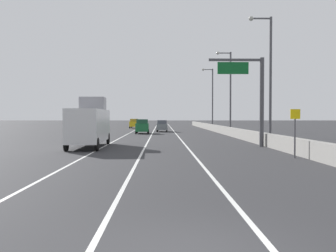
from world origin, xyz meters
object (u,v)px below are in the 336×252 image
Objects in this scene: lamp_post_right_second at (268,72)px; lamp_post_right_fourth at (211,95)px; lamp_post_right_third at (229,88)px; speed_advisory_sign at (295,129)px; box_truck at (90,124)px; car_yellow_0 at (135,123)px; car_green_2 at (142,126)px; overhead_sign_gantry at (253,91)px; car_gray_1 at (162,126)px.

lamp_post_right_second is 1.00× the size of lamp_post_right_fourth.
lamp_post_right_second and lamp_post_right_third have the same top height.
box_truck reaches higher than speed_advisory_sign.
car_yellow_0 is 1.10× the size of car_green_2.
car_gray_1 is at bearing 103.79° from overhead_sign_gantry.
car_green_2 is at bearing 108.43° from speed_advisory_sign.
car_green_2 is (-11.00, 33.03, -0.71)m from speed_advisory_sign.
lamp_post_right_third is 18.56m from lamp_post_right_fourth.
lamp_post_right_fourth is 42.86m from box_truck.
car_yellow_0 is (-15.25, 29.10, -5.56)m from lamp_post_right_third.
lamp_post_right_fourth is at bearing -34.64° from car_yellow_0.
speed_advisory_sign is 12.21m from lamp_post_right_second.
speed_advisory_sign reaches higher than car_green_2.
lamp_post_right_second reaches higher than overhead_sign_gantry.
lamp_post_right_fourth is 19.37m from car_yellow_0.
lamp_post_right_fourth reaches higher than box_truck.
overhead_sign_gantry is at bearing -66.47° from car_green_2.
lamp_post_right_third is at bearing 85.36° from overhead_sign_gantry.
car_yellow_0 is at bearing 89.85° from box_truck.
overhead_sign_gantry is 26.71m from car_green_2.
lamp_post_right_second is 1.00× the size of lamp_post_right_third.
car_green_2 is (-12.48, 21.90, -5.51)m from lamp_post_right_second.
car_green_2 is (-12.26, 3.34, -5.51)m from lamp_post_right_third.
car_green_2 is at bearing -128.88° from lamp_post_right_fourth.
lamp_post_right_third is (1.25, 29.68, 4.80)m from speed_advisory_sign.
lamp_post_right_fourth is (-0.21, 37.12, 0.00)m from lamp_post_right_second.
lamp_post_right_third is 13.85m from car_green_2.
overhead_sign_gantry is 13.97m from box_truck.
lamp_post_right_fourth is (0.01, 18.56, 0.00)m from lamp_post_right_third.
lamp_post_right_fourth is (1.71, 39.47, 1.84)m from overhead_sign_gantry.
car_gray_1 is (-9.31, 10.11, -5.61)m from lamp_post_right_third.
car_yellow_0 is (-14.00, 58.79, -0.76)m from speed_advisory_sign.
lamp_post_right_second reaches higher than car_gray_1.
overhead_sign_gantry is at bearing -74.84° from car_yellow_0.
lamp_post_right_second reaches higher than box_truck.
lamp_post_right_second is 37.12m from lamp_post_right_fourth.
lamp_post_right_third reaches higher than car_green_2.
lamp_post_right_fourth is 13.78m from car_gray_1.
lamp_post_right_third is (1.70, 20.91, 1.84)m from overhead_sign_gantry.
overhead_sign_gantry is at bearing 92.89° from speed_advisory_sign.
car_gray_1 is 7.38m from car_green_2.
lamp_post_right_third is 26.58m from box_truck.
car_green_2 is at bearing -113.54° from car_gray_1.
box_truck is at bearing -170.49° from lamp_post_right_second.
lamp_post_right_second is at bearing -89.68° from lamp_post_right_fourth.
speed_advisory_sign is 0.66× the size of car_yellow_0.
box_truck is (-15.39, -39.73, -4.63)m from lamp_post_right_fourth.
overhead_sign_gantry reaches higher than box_truck.
lamp_post_right_second is (1.47, 11.12, 4.80)m from speed_advisory_sign.
lamp_post_right_third is at bearing -90.03° from lamp_post_right_fourth.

